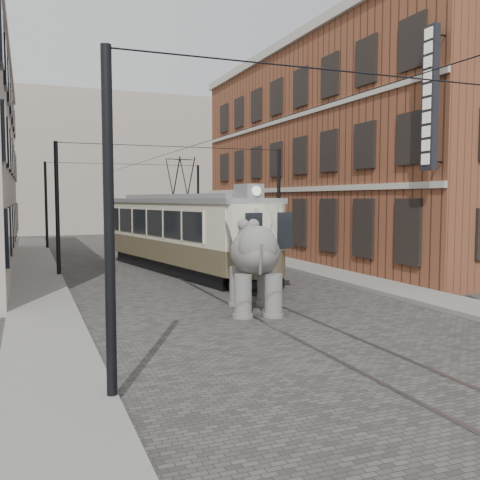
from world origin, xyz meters
name	(u,v)px	position (x,y,z in m)	size (l,w,h in m)	color
ground	(223,291)	(0.00, 0.00, 0.00)	(120.00, 120.00, 0.00)	#44423F
tram_rails	(223,290)	(0.00, 0.00, 0.01)	(1.54, 80.00, 0.02)	slate
sidewalk_right	(357,280)	(6.00, 0.00, 0.07)	(2.00, 60.00, 0.15)	slate
sidewalk_left	(41,301)	(-6.50, 0.00, 0.07)	(2.00, 60.00, 0.15)	slate
brick_building	(345,157)	(11.00, 9.00, 6.00)	(8.00, 26.00, 12.00)	brown
distant_block	(95,165)	(0.00, 40.00, 7.00)	(28.00, 10.00, 14.00)	gray
catenary	(182,209)	(-0.20, 5.00, 3.00)	(11.00, 30.20, 6.00)	black
tram	(181,215)	(-0.04, 5.86, 2.70)	(2.81, 13.61, 5.40)	beige
elephant	(255,266)	(-0.34, -3.86, 1.42)	(2.55, 4.62, 2.83)	#5C5A55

